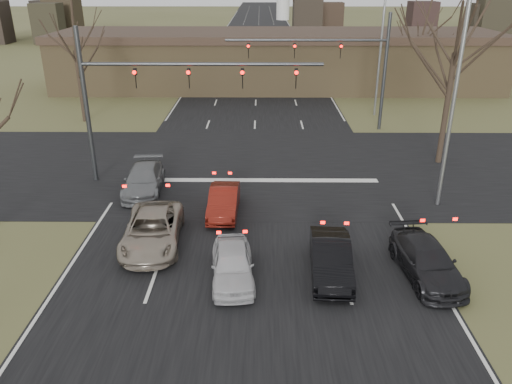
# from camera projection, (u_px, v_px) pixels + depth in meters

# --- Properties ---
(ground) EXTENTS (360.00, 360.00, 0.00)m
(ground) POSITION_uv_depth(u_px,v_px,m) (247.00, 343.00, 15.09)
(ground) COLOR brown
(ground) RESTS_ON ground
(road_main) EXTENTS (14.00, 300.00, 0.02)m
(road_main) POSITION_uv_depth(u_px,v_px,m) (258.00, 55.00, 70.11)
(road_main) COLOR black
(road_main) RESTS_ON ground
(road_cross) EXTENTS (200.00, 14.00, 0.02)m
(road_cross) POSITION_uv_depth(u_px,v_px,m) (253.00, 167.00, 28.84)
(road_cross) COLOR black
(road_cross) RESTS_ON ground
(building) EXTENTS (42.40, 10.40, 5.30)m
(building) POSITION_uv_depth(u_px,v_px,m) (277.00, 59.00, 48.86)
(building) COLOR brown
(building) RESTS_ON ground
(mast_arm_near) EXTENTS (12.12, 0.24, 8.00)m
(mast_arm_near) POSITION_uv_depth(u_px,v_px,m) (149.00, 87.00, 25.03)
(mast_arm_near) COLOR #383A3D
(mast_arm_near) RESTS_ON ground
(mast_arm_far) EXTENTS (11.12, 0.24, 8.00)m
(mast_arm_far) POSITION_uv_depth(u_px,v_px,m) (345.00, 58.00, 34.13)
(mast_arm_far) COLOR #383A3D
(mast_arm_far) RESTS_ON ground
(streetlight_right_near) EXTENTS (2.34, 0.25, 10.00)m
(streetlight_right_near) POSITION_uv_depth(u_px,v_px,m) (451.00, 90.00, 21.97)
(streetlight_right_near) COLOR gray
(streetlight_right_near) RESTS_ON ground
(streetlight_right_far) EXTENTS (2.34, 0.25, 10.00)m
(streetlight_right_far) POSITION_uv_depth(u_px,v_px,m) (379.00, 42.00, 37.55)
(streetlight_right_far) COLOR gray
(streetlight_right_far) RESTS_ON ground
(tree_right_near) EXTENTS (6.90, 6.90, 11.50)m
(tree_right_near) POSITION_uv_depth(u_px,v_px,m) (463.00, 3.00, 26.13)
(tree_right_near) COLOR black
(tree_right_near) RESTS_ON ground
(tree_left_far) EXTENTS (5.70, 5.70, 9.50)m
(tree_left_far) POSITION_uv_depth(u_px,v_px,m) (71.00, 20.00, 35.19)
(tree_left_far) COLOR black
(tree_left_far) RESTS_ON ground
(tree_right_far) EXTENTS (5.40, 5.40, 9.00)m
(tree_right_far) POSITION_uv_depth(u_px,v_px,m) (425.00, 15.00, 44.30)
(tree_right_far) COLOR black
(tree_right_far) RESTS_ON ground
(car_silver_suv) EXTENTS (2.56, 5.01, 1.35)m
(car_silver_suv) POSITION_uv_depth(u_px,v_px,m) (152.00, 230.00, 20.33)
(car_silver_suv) COLOR gray
(car_silver_suv) RESTS_ON ground
(car_white_sedan) EXTENTS (1.81, 3.85, 1.27)m
(car_white_sedan) POSITION_uv_depth(u_px,v_px,m) (232.00, 264.00, 18.00)
(car_white_sedan) COLOR silver
(car_white_sedan) RESTS_ON ground
(car_black_hatch) EXTENTS (1.65, 4.14, 1.34)m
(car_black_hatch) POSITION_uv_depth(u_px,v_px,m) (331.00, 258.00, 18.30)
(car_black_hatch) COLOR black
(car_black_hatch) RESTS_ON ground
(car_charcoal_sedan) EXTENTS (2.17, 4.48, 1.26)m
(car_charcoal_sedan) POSITION_uv_depth(u_px,v_px,m) (427.00, 261.00, 18.22)
(car_charcoal_sedan) COLOR black
(car_charcoal_sedan) RESTS_ON ground
(car_grey_ahead) EXTENTS (2.13, 4.61, 1.30)m
(car_grey_ahead) POSITION_uv_depth(u_px,v_px,m) (144.00, 180.00, 25.40)
(car_grey_ahead) COLOR slate
(car_grey_ahead) RESTS_ON ground
(car_red_ahead) EXTENTS (1.38, 3.77, 1.23)m
(car_red_ahead) POSITION_uv_depth(u_px,v_px,m) (224.00, 201.00, 23.06)
(car_red_ahead) COLOR maroon
(car_red_ahead) RESTS_ON ground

